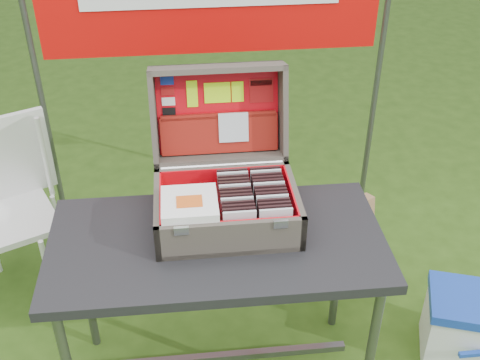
{
  "coord_description": "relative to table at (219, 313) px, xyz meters",
  "views": [
    {
      "loc": [
        -0.17,
        -1.67,
        2.14
      ],
      "look_at": [
        0.03,
        0.1,
        0.94
      ],
      "focal_mm": 45.0,
      "sensor_mm": 36.0,
      "label": 1
    }
  ],
  "objects": [
    {
      "name": "suitcase",
      "position": [
        0.04,
        0.15,
        0.62
      ],
      "size": [
        0.52,
        0.53,
        0.48
      ],
      "primitive_type": null,
      "color": "#564E43",
      "rests_on": "table"
    },
    {
      "name": "banner_post_right",
      "position": [
        0.92,
        1.1,
        0.47
      ],
      "size": [
        0.03,
        0.03,
        1.7
      ],
      "primitive_type": "cylinder",
      "color": "#59595B",
      "rests_on": "ground"
    },
    {
      "name": "chair_backrest",
      "position": [
        -0.92,
        0.8,
        0.29
      ],
      "size": [
        0.38,
        0.19,
        0.42
      ],
      "primitive_type": "cube",
      "rotation": [
        0.0,
        0.0,
        0.43
      ],
      "color": "silver",
      "rests_on": "chair_seat"
    },
    {
      "name": "cd_left_9",
      "position": [
        0.08,
        0.13,
        0.47
      ],
      "size": [
        0.12,
        0.01,
        0.13
      ],
      "primitive_type": "cube",
      "color": "black",
      "rests_on": "suitcase_liner_floor"
    },
    {
      "name": "cd_left_3",
      "position": [
        0.08,
        0.01,
        0.47
      ],
      "size": [
        0.12,
        0.01,
        0.13
      ],
      "primitive_type": "cube",
      "color": "black",
      "rests_on": "suitcase_liner_floor"
    },
    {
      "name": "songbook_2",
      "position": [
        -0.09,
        0.02,
        0.53
      ],
      "size": [
        0.19,
        0.19,
        0.0
      ],
      "primitive_type": "cube",
      "color": "white",
      "rests_on": "suitcase_base_wall_front"
    },
    {
      "name": "cd_left_2",
      "position": [
        0.08,
        -0.01,
        0.47
      ],
      "size": [
        0.12,
        0.01,
        0.13
      ],
      "primitive_type": "cube",
      "color": "black",
      "rests_on": "suitcase_liner_floor"
    },
    {
      "name": "table",
      "position": [
        0.0,
        0.0,
        0.0
      ],
      "size": [
        1.22,
        0.61,
        0.76
      ],
      "primitive_type": null,
      "rotation": [
        0.0,
        0.0,
        -0.01
      ],
      "color": "black",
      "rests_on": "ground"
    },
    {
      "name": "lid_card_neon_tall",
      "position": [
        -0.05,
        0.44,
        0.74
      ],
      "size": [
        0.04,
        0.03,
        0.1
      ],
      "primitive_type": "cube",
      "rotation": [
        -1.83,
        0.0,
        0.0
      ],
      "color": "#BCFE11",
      "rests_on": "suitcase_lid_liner"
    },
    {
      "name": "table_top",
      "position": [
        0.0,
        0.0,
        0.36
      ],
      "size": [
        1.22,
        0.61,
        0.04
      ],
      "primitive_type": "cube",
      "rotation": [
        0.0,
        0.0,
        -0.01
      ],
      "color": "black",
      "rests_on": "ground"
    },
    {
      "name": "songbook_1",
      "position": [
        -0.09,
        0.02,
        0.53
      ],
      "size": [
        0.19,
        0.19,
        0.0
      ],
      "primitive_type": "cube",
      "color": "white",
      "rests_on": "suitcase_base_wall_front"
    },
    {
      "name": "suitcase_lid_back",
      "position": [
        0.04,
        0.44,
        0.66
      ],
      "size": [
        0.52,
        0.11,
        0.36
      ],
      "primitive_type": "cube",
      "rotation": [
        -1.83,
        0.0,
        0.0
      ],
      "color": "#564E43",
      "rests_on": "suitcase_base_wall_back"
    },
    {
      "name": "chair_upright_right",
      "position": [
        -0.75,
        0.8,
        0.28
      ],
      "size": [
        0.02,
        0.02,
        0.42
      ],
      "primitive_type": "cylinder",
      "color": "silver",
      "rests_on": "chair_seat"
    },
    {
      "name": "chair",
      "position": [
        -0.92,
        0.61,
        0.06
      ],
      "size": [
        0.55,
        0.57,
        0.88
      ],
      "primitive_type": null,
      "rotation": [
        0.0,
        0.0,
        0.43
      ],
      "color": "silver",
      "rests_on": "ground"
    },
    {
      "name": "cd_left_12",
      "position": [
        0.08,
        0.19,
        0.47
      ],
      "size": [
        0.12,
        0.01,
        0.13
      ],
      "primitive_type": "cube",
      "color": "silver",
      "rests_on": "suitcase_liner_floor"
    },
    {
      "name": "suitcase_base_wall_back",
      "position": [
        0.04,
        0.26,
        0.45
      ],
      "size": [
        0.52,
        0.02,
        0.14
      ],
      "primitive_type": "cube",
      "color": "#564E43",
      "rests_on": "table_top"
    },
    {
      "name": "cd_right_6",
      "position": [
        0.2,
        0.07,
        0.47
      ],
      "size": [
        0.12,
        0.01,
        0.13
      ],
      "primitive_type": "cube",
      "color": "black",
      "rests_on": "suitcase_liner_floor"
    },
    {
      "name": "suitcase_pocket_edge",
      "position": [
        0.04,
        0.4,
        0.66
      ],
      "size": [
        0.45,
        0.02,
        0.02
      ],
      "primitive_type": "cube",
      "rotation": [
        -1.83,
        0.0,
        0.0
      ],
      "color": "maroon",
      "rests_on": "suitcase_lid_pocket"
    },
    {
      "name": "cardboard_box",
      "position": [
        0.64,
        0.56,
        -0.17
      ],
      "size": [
        0.41,
        0.28,
        0.42
      ],
      "primitive_type": "cube",
      "rotation": [
        -0.13,
        0.0,
        0.46
      ],
      "color": "#A47E4C",
      "rests_on": "ground"
    },
    {
      "name": "suitcase_liner_wall_front",
      "position": [
        0.04,
        -0.08,
        0.46
      ],
      "size": [
        0.48,
        0.01,
        0.12
      ],
      "primitive_type": "cube",
      "color": "red",
      "rests_on": "suitcase_base_bottom"
    },
    {
      "name": "lid_sticker_cc_a",
      "position": [
        -0.15,
        0.46,
        0.8
      ],
      "size": [
        0.05,
        0.01,
        0.03
      ],
      "primitive_type": "cube",
      "rotation": [
        -1.83,
        0.0,
        0.0
      ],
      "color": "#1933B2",
      "rests_on": "suitcase_lid_liner"
    },
    {
      "name": "cd_left_0",
      "position": [
        0.08,
        -0.06,
        0.47
      ],
      "size": [
        0.12,
        0.01,
        0.13
      ],
      "primitive_type": "cube",
      "color": "silver",
      "rests_on": "suitcase_liner_floor"
    },
    {
      "name": "suitcase_lid_rim_right",
      "position": [
        0.29,
        0.39,
        0.68
      ],
      "size": [
        0.02,
        0.23,
        0.39
      ],
      "primitive_type": "cube",
      "rotation": [
        -1.83,
        0.0,
        0.0
      ],
      "color": "#564E43",
      "rests_on": "suitcase_lid_back"
    },
    {
      "name": "cd_right_7",
      "position": [
        0.2,
        0.09,
        0.47
      ],
      "size": [
        0.12,
        0.01,
        0.13
      ],
      "primitive_type": "cube",
      "color": "black",
      "rests_on": "suitcase_liner_floor"
    },
    {
      "name": "chair_leg_br",
      "position": [
        -0.75,
        0.78,
        -0.15
      ],
      "size": [
        0.02,
        0.02,
        0.45
      ],
      "primitive_type": "cylinder",
      "color": "silver",
      "rests_on": "ground"
    },
    {
      "name": "cd_left_6",
      "position": [
        0.08,
        0.07,
        0.47
      ],
      "size": [
        0.12,
        0.01,
        0.13
      ],
      "primitive_type": "cube",
      "color": "black",
      "rests_on": "suitcase_liner_floor"
    },
    {
      "name": "cd_right_10",
      "position": [
        0.2,
        0.15,
        0.47
      ],
      "size": [
        0.12,
        0.01,
        0.13
      ],
      "primitive_type": "cube",
      "color": "black",
      "rests_on": "suitcase_liner_floor"
    },
    {
      "name": "lid_sticker_cc_c",
      "position": [
        -0.15,
        0.44,
        0.72
      ],
      "size": [
        0.05,
        0.01,
        0.03
      ],
      "primitive_type": "cube",
      "rotation": [
        -1.83,
        0.0,
        0.0
      ],
      "color": "white",
      "rests_on": "suitcase_lid_liner"
    },
    {
      "name": "songbook_3",
      "position": [
        -0.09,
        0.02,
        0.54
      ],
      "size": [
        0.19,
        0.19,
        0.0
      ],
      "primitive_type": "cube",
      "color": "white",
      "rests_on": "suitcase_base_wall_front"
    },
    {
      "name": "banner_post_left",
      "position": [
        -0.78,
        1.1,
        0.47
      ],
      "size": [
        0.03,
        0.03,
        1.7
      ],
      "primitive_type": "cylinder",
      "color": "#59595B",
      "rests_on": "ground"
    },
    {
      "name": "cd_right_3",
      "position": [
        0.2,
        0.01,
        0.47
      ],
      "size": [
        0.12,
        0.01,
        0.13
      ],
      "primitive_type": "cube",
      "color": "black",
      "rests_on": "suitcase_liner_floor"
    },
    {
      "name": "suitcase_latch_left",
      "position": [
        -0.12,
        -0.1,
        0.51
      ],
      "size": [
        0.05,
        0.01,
        0.03
      ],
      "primitive_type": "cube",
      "color": "silver",
      "rests_on": "suitcase_base_wall_front"
    },
    {
      "name": "cd_right_12",
      "position": [
        0.2,
        0.19,
        0.47
      ],
      "size": [
        0.12,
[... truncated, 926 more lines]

